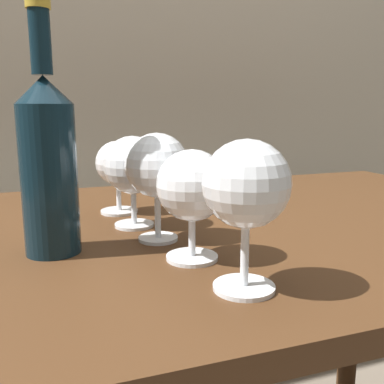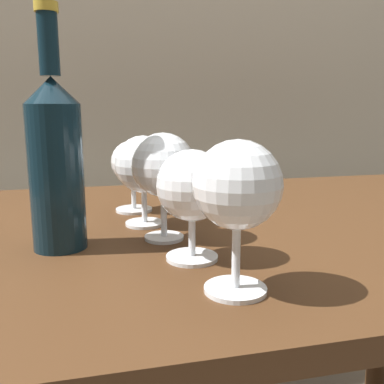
{
  "view_description": "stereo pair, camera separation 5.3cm",
  "coord_description": "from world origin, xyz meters",
  "views": [
    {
      "loc": [
        -0.26,
        -0.65,
        0.94
      ],
      "look_at": [
        -0.09,
        -0.16,
        0.83
      ],
      "focal_mm": 40.17,
      "sensor_mm": 36.0,
      "label": 1
    },
    {
      "loc": [
        -0.21,
        -0.67,
        0.94
      ],
      "look_at": [
        -0.09,
        -0.16,
        0.83
      ],
      "focal_mm": 40.17,
      "sensor_mm": 36.0,
      "label": 2
    }
  ],
  "objects": [
    {
      "name": "dining_table",
      "position": [
        0.0,
        0.0,
        0.65
      ],
      "size": [
        1.3,
        0.76,
        0.75
      ],
      "color": "#472B16",
      "rests_on": "ground_plane"
    },
    {
      "name": "wine_glass_pinot",
      "position": [
        -0.07,
        -0.27,
        0.86
      ],
      "size": [
        0.09,
        0.09,
        0.16
      ],
      "color": "white",
      "rests_on": "dining_table"
    },
    {
      "name": "wine_glass_merlot",
      "position": [
        -0.09,
        -0.16,
        0.84
      ],
      "size": [
        0.09,
        0.09,
        0.14
      ],
      "color": "white",
      "rests_on": "dining_table"
    },
    {
      "name": "wine_glass_chardonnay",
      "position": [
        -0.11,
        -0.07,
        0.86
      ],
      "size": [
        0.09,
        0.09,
        0.16
      ],
      "color": "white",
      "rests_on": "dining_table"
    },
    {
      "name": "wine_glass_white",
      "position": [
        -0.13,
        0.01,
        0.85
      ],
      "size": [
        0.09,
        0.09,
        0.15
      ],
      "color": "white",
      "rests_on": "dining_table"
    },
    {
      "name": "wine_glass_amber",
      "position": [
        -0.13,
        0.11,
        0.84
      ],
      "size": [
        0.08,
        0.08,
        0.13
      ],
      "color": "white",
      "rests_on": "dining_table"
    },
    {
      "name": "wine_bottle",
      "position": [
        -0.25,
        -0.08,
        0.87
      ],
      "size": [
        0.07,
        0.07,
        0.32
      ],
      "color": "#0F232D",
      "rests_on": "dining_table"
    }
  ]
}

